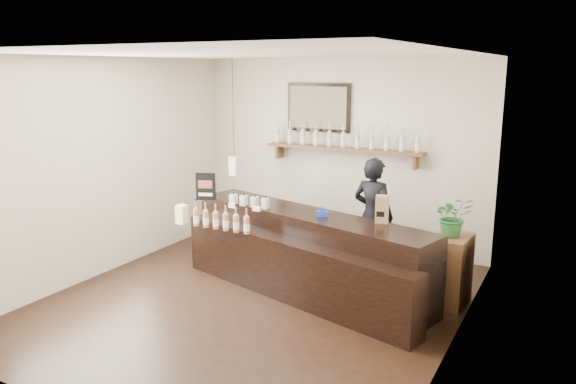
% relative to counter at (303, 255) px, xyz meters
% --- Properties ---
extents(ground, '(5.00, 5.00, 0.00)m').
position_rel_counter_xyz_m(ground, '(-0.34, -0.58, -0.44)').
color(ground, black).
rests_on(ground, ground).
extents(room_shell, '(5.00, 5.00, 5.00)m').
position_rel_counter_xyz_m(room_shell, '(-0.34, -0.58, 1.26)').
color(room_shell, beige).
rests_on(room_shell, ground).
extents(back_wall_decor, '(2.66, 0.96, 1.69)m').
position_rel_counter_xyz_m(back_wall_decor, '(-0.50, 1.80, 1.31)').
color(back_wall_decor, brown).
rests_on(back_wall_decor, ground).
extents(counter, '(3.42, 1.78, 1.10)m').
position_rel_counter_xyz_m(counter, '(0.00, 0.00, 0.00)').
color(counter, black).
rests_on(counter, ground).
extents(promo_sign, '(0.25, 0.11, 0.37)m').
position_rel_counter_xyz_m(promo_sign, '(-1.48, 0.09, 0.68)').
color(promo_sign, black).
rests_on(promo_sign, counter).
extents(paper_bag, '(0.16, 0.14, 0.31)m').
position_rel_counter_xyz_m(paper_bag, '(0.94, 0.11, 0.66)').
color(paper_bag, olive).
rests_on(paper_bag, counter).
extents(tape_dispenser, '(0.15, 0.10, 0.12)m').
position_rel_counter_xyz_m(tape_dispenser, '(0.23, 0.04, 0.55)').
color(tape_dispenser, '#1A36BA').
rests_on(tape_dispenser, counter).
extents(side_cabinet, '(0.44, 0.58, 0.80)m').
position_rel_counter_xyz_m(side_cabinet, '(1.66, 0.44, -0.04)').
color(side_cabinet, brown).
rests_on(side_cabinet, ground).
extents(potted_plant, '(0.54, 0.52, 0.46)m').
position_rel_counter_xyz_m(potted_plant, '(1.66, 0.44, 0.59)').
color(potted_plant, '#26602C').
rests_on(potted_plant, side_cabinet).
extents(shopkeeper, '(0.70, 0.52, 1.74)m').
position_rel_counter_xyz_m(shopkeeper, '(0.53, 0.97, 0.43)').
color(shopkeeper, black).
rests_on(shopkeeper, ground).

